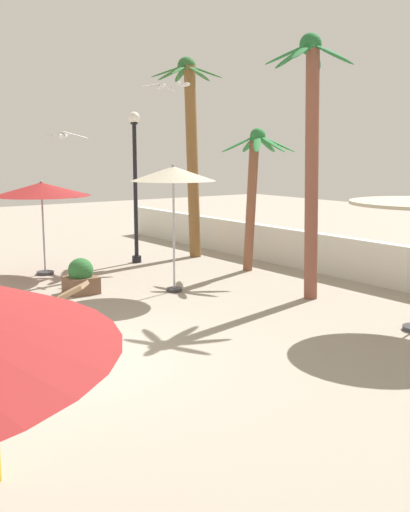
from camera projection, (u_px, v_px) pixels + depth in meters
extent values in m
plane|color=#9E9384|center=(49.00, 360.00, 9.81)|extent=(56.00, 56.00, 0.00)
cube|color=silver|center=(397.00, 267.00, 14.82)|extent=(25.20, 0.30, 1.09)
cylinder|color=#333338|center=(45.00, 273.00, 16.67)|extent=(0.47, 0.47, 0.08)
cylinder|color=#A5A5AD|center=(44.00, 235.00, 16.49)|extent=(0.05, 0.05, 2.20)
cone|color=maroon|center=(41.00, 189.00, 16.28)|extent=(2.61, 2.61, 0.36)
sphere|color=#99999E|center=(41.00, 182.00, 16.24)|extent=(0.08, 0.08, 0.08)
cylinder|color=#333338|center=(174.00, 290.00, 14.64)|extent=(0.38, 0.38, 0.08)
cylinder|color=#A5A5AD|center=(174.00, 236.00, 14.42)|extent=(0.05, 0.05, 2.70)
cone|color=#B7AD93|center=(173.00, 174.00, 14.17)|extent=(2.00, 2.00, 0.34)
sphere|color=#99999E|center=(173.00, 166.00, 14.14)|extent=(0.08, 0.08, 0.08)
cylinder|color=brown|center=(312.00, 175.00, 13.53)|extent=(0.45, 0.30, 5.64)
sphere|color=#246934|center=(311.00, 44.00, 13.17)|extent=(0.48, 0.48, 0.48)
ellipsoid|color=#246934|center=(328.00, 51.00, 12.81)|extent=(0.97, 0.23, 0.48)
ellipsoid|color=#246934|center=(333.00, 54.00, 13.24)|extent=(0.68, 0.92, 0.48)
ellipsoid|color=#246934|center=(315.00, 58.00, 13.68)|extent=(0.69, 0.92, 0.48)
ellipsoid|color=#246934|center=(291.00, 57.00, 13.58)|extent=(0.98, 0.34, 0.48)
ellipsoid|color=#246934|center=(286.00, 54.00, 13.24)|extent=(0.76, 0.87, 0.48)
ellipsoid|color=#246934|center=(301.00, 51.00, 12.77)|extent=(0.57, 0.96, 0.48)
cylinder|color=brown|center=(192.00, 163.00, 19.11)|extent=(0.66, 0.36, 5.95)
sphere|color=#2D622E|center=(187.00, 66.00, 18.85)|extent=(0.57, 0.57, 0.57)
ellipsoid|color=#2D622E|center=(194.00, 69.00, 18.36)|extent=(1.13, 0.40, 0.44)
ellipsoid|color=#2D622E|center=(205.00, 72.00, 18.87)|extent=(0.82, 1.01, 0.44)
ellipsoid|color=#2D622E|center=(199.00, 74.00, 19.31)|extent=(0.47, 1.12, 0.44)
ellipsoid|color=#2D622E|center=(181.00, 74.00, 19.41)|extent=(1.12, 0.48, 0.44)
ellipsoid|color=#2D622E|center=(172.00, 73.00, 19.18)|extent=(1.10, 0.60, 0.44)
ellipsoid|color=#2D622E|center=(168.00, 71.00, 18.77)|extent=(0.64, 1.09, 0.44)
ellipsoid|color=#2D622E|center=(179.00, 69.00, 18.35)|extent=(0.78, 1.03, 0.44)
cylinder|color=brown|center=(251.00, 205.00, 16.81)|extent=(0.50, 0.26, 3.75)
sphere|color=#297638|center=(258.00, 136.00, 16.30)|extent=(0.42, 0.42, 0.42)
ellipsoid|color=#297638|center=(272.00, 144.00, 15.94)|extent=(1.00, 0.28, 0.49)
ellipsoid|color=#297638|center=(277.00, 144.00, 16.22)|extent=(0.87, 0.81, 0.49)
ellipsoid|color=#297638|center=(267.00, 144.00, 16.77)|extent=(0.55, 0.99, 0.49)
ellipsoid|color=#297638|center=(250.00, 144.00, 16.83)|extent=(1.00, 0.47, 0.49)
ellipsoid|color=#297638|center=(239.00, 144.00, 16.51)|extent=(0.93, 0.72, 0.49)
ellipsoid|color=#297638|center=(239.00, 144.00, 16.20)|extent=(0.54, 0.99, 0.49)
ellipsoid|color=#297638|center=(257.00, 144.00, 15.82)|extent=(0.86, 0.81, 0.49)
cylinder|color=black|center=(137.00, 259.00, 18.45)|extent=(0.28, 0.28, 0.20)
cylinder|color=black|center=(135.00, 194.00, 18.11)|extent=(0.12, 0.12, 4.14)
cylinder|color=black|center=(134.00, 123.00, 17.76)|extent=(0.22, 0.22, 0.06)
sphere|color=white|center=(134.00, 117.00, 17.73)|extent=(0.34, 0.34, 0.34)
cube|color=#B7B7BC|center=(61.00, 315.00, 11.87)|extent=(0.45, 0.38, 0.35)
cube|color=#8C6B4C|center=(29.00, 306.00, 11.88)|extent=(1.31, 1.43, 0.08)
cube|color=#8C6B4C|center=(71.00, 292.00, 11.78)|extent=(0.81, 0.82, 0.38)
cylinder|color=tan|center=(1.00, 374.00, 5.95)|extent=(0.08, 0.08, 0.54)
ellipsoid|color=white|center=(63.00, 136.00, 12.87)|extent=(0.31, 0.31, 0.12)
sphere|color=white|center=(66.00, 135.00, 13.03)|extent=(0.10, 0.10, 0.10)
cube|color=silver|center=(50.00, 135.00, 12.91)|extent=(0.49, 0.48, 0.10)
cube|color=silver|center=(75.00, 135.00, 12.81)|extent=(0.48, 0.48, 0.16)
ellipsoid|color=white|center=(160.00, 87.00, 17.36)|extent=(0.34, 0.18, 0.12)
sphere|color=white|center=(164.00, 85.00, 17.24)|extent=(0.10, 0.10, 0.10)
cube|color=silver|center=(168.00, 87.00, 17.60)|extent=(0.27, 0.67, 0.19)
cube|color=silver|center=(151.00, 85.00, 17.11)|extent=(0.27, 0.68, 0.17)
ellipsoid|color=white|center=(185.00, 84.00, 17.34)|extent=(0.29, 0.33, 0.12)
sphere|color=white|center=(179.00, 83.00, 17.34)|extent=(0.10, 0.10, 0.10)
cube|color=silver|center=(184.00, 83.00, 17.08)|extent=(0.50, 0.42, 0.08)
cube|color=silver|center=(185.00, 85.00, 17.59)|extent=(0.50, 0.42, 0.10)
cube|color=brown|center=(81.00, 285.00, 14.42)|extent=(0.70, 0.70, 0.40)
sphere|color=#2D6B33|center=(81.00, 271.00, 14.36)|extent=(0.60, 0.60, 0.60)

